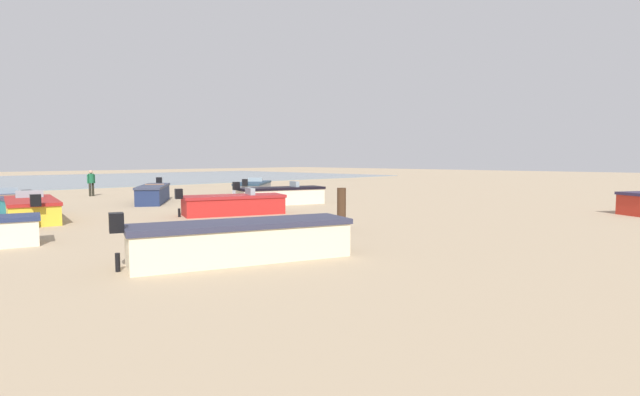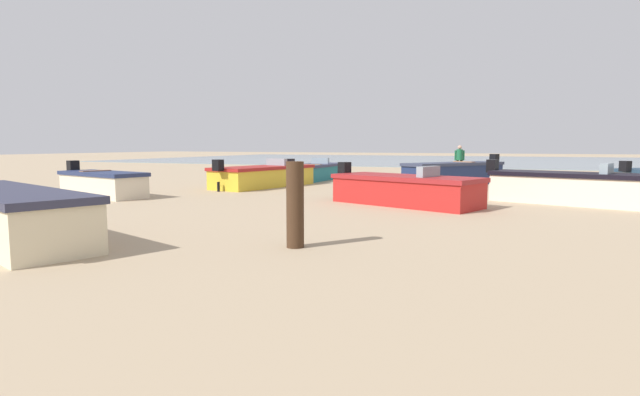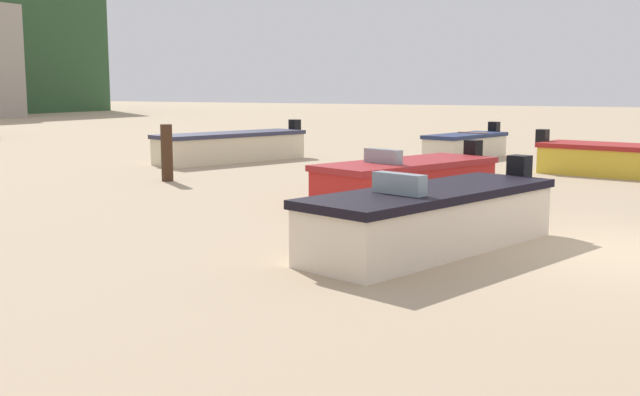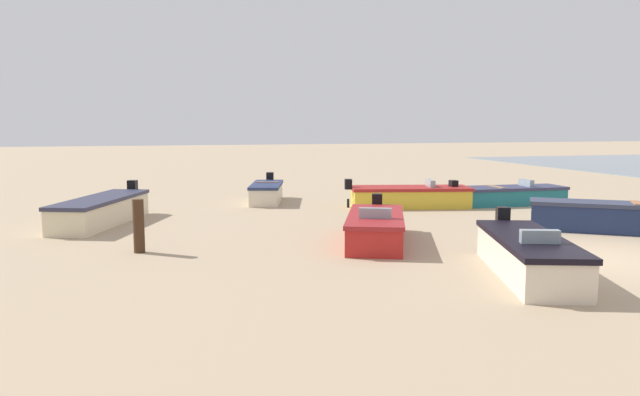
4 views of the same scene
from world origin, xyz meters
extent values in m
plane|color=tan|center=(0.00, 0.00, 0.00)|extent=(160.00, 160.00, 0.00)
cube|color=gray|center=(0.00, -36.00, 0.03)|extent=(80.00, 36.00, 0.06)
cube|color=beige|center=(8.45, 12.17, 0.39)|extent=(5.07, 2.91, 0.78)
cube|color=#2F3147|center=(8.45, 12.17, 0.84)|extent=(5.19, 3.02, 0.12)
cube|color=beige|center=(12.63, 5.92, 0.34)|extent=(3.50, 1.94, 0.68)
cube|color=navy|center=(12.63, 5.92, 0.74)|extent=(3.62, 2.04, 0.12)
cube|color=black|center=(14.41, 5.45, 0.92)|extent=(0.35, 0.38, 0.40)
cylinder|color=black|center=(14.41, 5.45, 0.17)|extent=(0.12, 0.12, 0.34)
cube|color=#90664E|center=(13.03, 5.81, 0.79)|extent=(0.48, 1.00, 0.08)
cube|color=#20727C|center=(9.37, -3.59, 0.31)|extent=(1.48, 4.61, 0.63)
cube|color=#313351|center=(9.37, -3.59, 0.69)|extent=(1.56, 4.71, 0.12)
cube|color=black|center=(9.39, -1.11, 0.87)|extent=(0.32, 0.28, 0.40)
cylinder|color=black|center=(9.39, -1.11, 0.16)|extent=(0.10, 0.10, 0.31)
cube|color=#8C9EA8|center=(9.37, -4.39, 0.89)|extent=(0.87, 0.21, 0.28)
cube|color=#8F7050|center=(9.38, -3.01, 0.74)|extent=(1.23, 0.25, 0.08)
cube|color=gold|center=(9.70, 0.62, 0.35)|extent=(2.45, 4.82, 0.70)
cube|color=maroon|center=(9.70, 0.62, 0.76)|extent=(2.55, 4.93, 0.12)
cube|color=black|center=(10.19, 3.05, 0.94)|extent=(0.37, 0.34, 0.40)
cylinder|color=black|center=(10.19, 3.05, 0.17)|extent=(0.12, 0.12, 0.35)
cube|color=#8C9EA8|center=(9.54, -0.16, 0.96)|extent=(0.96, 0.38, 0.28)
cube|color=navy|center=(2.90, -3.23, 0.40)|extent=(3.64, 4.64, 0.81)
cube|color=#30374E|center=(2.90, -3.23, 0.87)|extent=(3.76, 4.76, 0.12)
cube|color=black|center=(1.47, -5.37, 1.05)|extent=(0.42, 0.41, 0.40)
cylinder|color=black|center=(1.47, -5.37, 0.20)|extent=(0.14, 0.14, 0.40)
cube|color=#9D6945|center=(2.57, -3.73, 0.92)|extent=(0.96, 0.75, 0.08)
cube|color=red|center=(3.19, 4.43, 0.35)|extent=(4.32, 2.81, 0.69)
cube|color=maroon|center=(3.19, 4.43, 0.75)|extent=(4.44, 2.92, 0.12)
cube|color=black|center=(5.26, 3.64, 0.93)|extent=(0.38, 0.40, 0.40)
cylinder|color=black|center=(5.26, 3.64, 0.17)|extent=(0.13, 0.13, 0.35)
cube|color=#8C9EA8|center=(2.52, 4.68, 0.95)|extent=(0.50, 0.88, 0.28)
cube|color=beige|center=(-1.14, 2.44, 0.38)|extent=(4.55, 2.58, 0.76)
cube|color=black|center=(-1.14, 2.44, 0.82)|extent=(4.67, 2.69, 0.12)
cube|color=black|center=(1.10, 1.72, 1.00)|extent=(0.36, 0.39, 0.40)
cylinder|color=black|center=(1.10, 1.72, 0.19)|extent=(0.13, 0.13, 0.38)
cube|color=#8C9EA8|center=(-1.87, 2.67, 1.02)|extent=(0.43, 0.81, 0.28)
cube|color=black|center=(-3.24, -3.40, 0.86)|extent=(0.42, 0.43, 0.40)
cylinder|color=black|center=(-3.24, -3.40, 0.16)|extent=(0.14, 0.14, 0.31)
cylinder|color=#402A1A|center=(3.54, 10.80, 0.70)|extent=(0.29, 0.29, 1.39)
cylinder|color=black|center=(3.64, -10.11, 0.41)|extent=(0.17, 0.17, 0.82)
cylinder|color=black|center=(3.44, -10.16, 0.41)|extent=(0.17, 0.17, 0.82)
cylinder|color=#185937|center=(3.54, -10.13, 1.11)|extent=(0.41, 0.41, 0.58)
cylinder|color=#185937|center=(3.76, -10.08, 1.07)|extent=(0.11, 0.11, 0.54)
cylinder|color=#185937|center=(3.33, -10.19, 1.07)|extent=(0.11, 0.11, 0.54)
sphere|color=tan|center=(3.54, -10.13, 1.51)|extent=(0.27, 0.27, 0.22)
camera|label=1|loc=(15.01, 21.11, 2.32)|focal=27.19mm
camera|label=2|loc=(0.10, 18.09, 1.67)|focal=28.27mm
camera|label=3|loc=(-11.38, -0.95, 2.32)|focal=42.76mm
camera|label=4|loc=(-12.60, 10.15, 3.36)|focal=34.01mm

